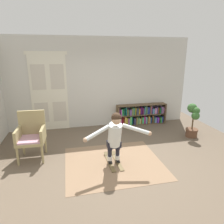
{
  "coord_description": "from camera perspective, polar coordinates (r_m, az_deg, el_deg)",
  "views": [
    {
      "loc": [
        -1.08,
        -3.93,
        2.38
      ],
      "look_at": [
        -0.07,
        0.54,
        1.05
      ],
      "focal_mm": 32.35,
      "sensor_mm": 36.0,
      "label": 1
    }
  ],
  "objects": [
    {
      "name": "ground_plane",
      "position": [
        4.71,
        2.39,
        -14.12
      ],
      "size": [
        7.2,
        7.2,
        0.0
      ],
      "primitive_type": "plane",
      "color": "brown"
    },
    {
      "name": "double_door",
      "position": [
        6.59,
        -17.32,
        5.43
      ],
      "size": [
        1.22,
        0.05,
        2.45
      ],
      "color": "silver",
      "rests_on": "ground"
    },
    {
      "name": "skis_pair",
      "position": [
        4.73,
        0.37,
        -13.68
      ],
      "size": [
        0.29,
        0.82,
        0.07
      ],
      "color": "brown",
      "rests_on": "rug"
    },
    {
      "name": "bookshelf",
      "position": [
        7.08,
        8.09,
        -0.91
      ],
      "size": [
        1.74,
        0.3,
        0.7
      ],
      "color": "brown",
      "rests_on": "ground"
    },
    {
      "name": "wicker_chair",
      "position": [
        5.05,
        -21.82,
        -5.85
      ],
      "size": [
        0.63,
        0.63,
        1.1
      ],
      "color": "#9D8E5E",
      "rests_on": "ground"
    },
    {
      "name": "back_wall",
      "position": [
        6.68,
        -3.28,
        8.18
      ],
      "size": [
        6.0,
        0.1,
        2.9
      ],
      "primitive_type": "cube",
      "color": "beige",
      "rests_on": "ground"
    },
    {
      "name": "person_skier",
      "position": [
        4.29,
        0.88,
        -6.37
      ],
      "size": [
        1.42,
        0.57,
        1.17
      ],
      "color": "white",
      "rests_on": "skis_pair"
    },
    {
      "name": "rug",
      "position": [
        4.71,
        0.46,
        -14.07
      ],
      "size": [
        2.14,
        1.9,
        0.01
      ],
      "primitive_type": "cube",
      "color": "#87694F",
      "rests_on": "ground"
    },
    {
      "name": "potted_plant",
      "position": [
        6.32,
        21.89,
        -2.23
      ],
      "size": [
        0.35,
        0.46,
        0.99
      ],
      "color": "brown",
      "rests_on": "ground"
    }
  ]
}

